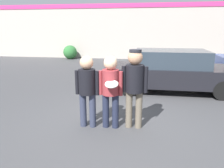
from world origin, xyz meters
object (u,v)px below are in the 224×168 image
object	(u,v)px
parked_car_near	(172,71)
shrub	(70,52)
person_left	(87,86)
person_right	(135,81)
person_middle_with_frisbee	(111,86)

from	to	relation	value
parked_car_near	shrub	size ratio (longest dim) A/B	4.74
person_left	person_right	xyz separation A→B (m)	(1.04, 0.11, 0.11)
person_left	person_right	distance (m)	1.05
person_left	shrub	size ratio (longest dim) A/B	1.64
person_middle_with_frisbee	person_right	size ratio (longest dim) A/B	0.92
person_left	parked_car_near	distance (m)	4.02
person_middle_with_frisbee	person_right	bearing A→B (deg)	9.15
person_middle_with_frisbee	parked_car_near	distance (m)	3.74
person_middle_with_frisbee	shrub	size ratio (longest dim) A/B	1.64
person_right	parked_car_near	bearing A→B (deg)	70.62
person_left	person_middle_with_frisbee	world-z (taller)	person_middle_with_frisbee
person_middle_with_frisbee	parked_car_near	world-z (taller)	person_middle_with_frisbee
person_middle_with_frisbee	parked_car_near	bearing A→B (deg)	63.54
person_left	person_right	world-z (taller)	person_right
person_right	shrub	xyz separation A→B (m)	(-5.35, 10.78, -0.59)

